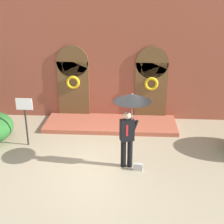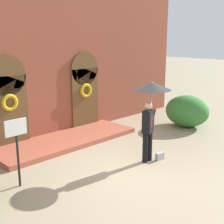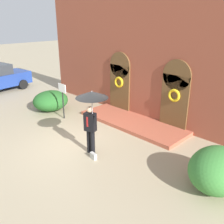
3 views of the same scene
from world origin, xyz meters
name	(u,v)px [view 3 (image 3 of 3)]	position (x,y,z in m)	size (l,w,h in m)	color
ground_plane	(79,146)	(0.00, 0.00, 0.00)	(80.00, 80.00, 0.00)	tan
building_facade	(149,63)	(0.00, 4.15, 2.68)	(14.00, 2.30, 5.60)	brown
person_with_umbrella	(91,104)	(0.79, 0.00, 1.91)	(1.10, 1.10, 2.36)	black
handbag	(93,156)	(1.05, -0.20, 0.11)	(0.28, 0.12, 0.22)	#B7B7B2
sign_post	(63,95)	(-2.78, 1.24, 1.16)	(0.56, 0.06, 1.72)	black
shrub_left	(51,101)	(-4.23, 1.42, 0.52)	(1.68, 1.85, 1.04)	#235B23
shrub_right	(218,170)	(4.74, 1.20, 0.64)	(1.54, 1.82, 1.28)	#387A33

